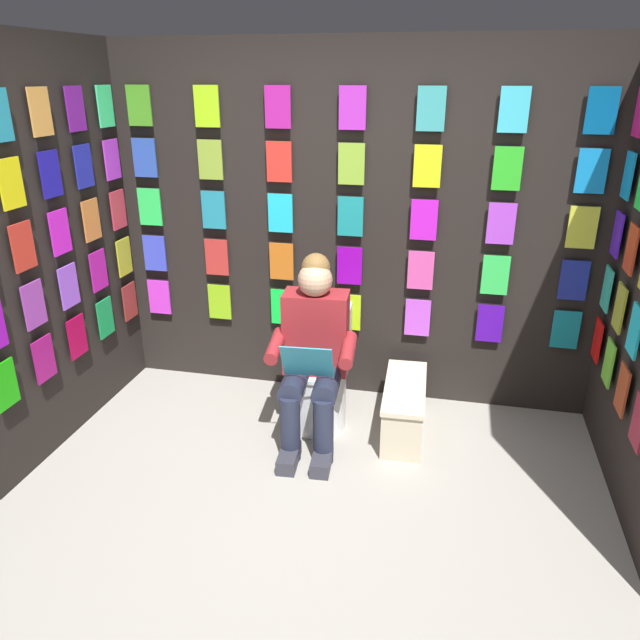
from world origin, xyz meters
The scene contains 6 objects.
ground_plane centered at (0.00, 0.00, 0.00)m, with size 30.00×30.00×0.00m, color #9E998E.
display_wall_back centered at (0.00, -1.72, 1.21)m, with size 3.39×0.14×2.41m.
display_wall_right centered at (1.69, -0.84, 1.21)m, with size 0.14×1.67×2.41m.
toilet centered at (0.12, -1.22, 0.33)m, with size 0.42×0.57×0.77m.
person_reading centered at (0.11, -1.00, 0.60)m, with size 0.55×0.70×1.19m.
comic_longbox_near centered at (-0.45, -1.19, 0.17)m, with size 0.29×0.74×0.34m.
Camera 1 is at (-0.67, 2.28, 2.17)m, focal length 34.03 mm.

